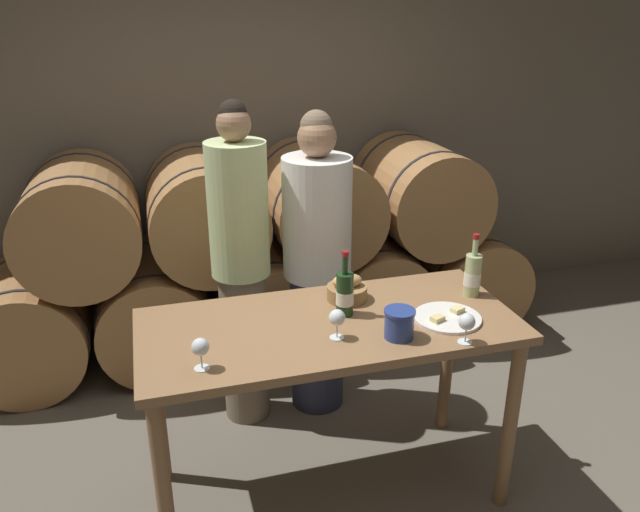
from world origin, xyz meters
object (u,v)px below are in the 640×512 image
blue_crock (399,323)px  wine_glass_center (467,323)px  bread_basket (347,290)px  cheese_plate (447,318)px  person_left (241,267)px  wine_bottle_red (345,294)px  wine_bottle_white (473,275)px  person_right (317,267)px  tasting_table (329,348)px  wine_glass_far_left (200,348)px  wine_glass_left (337,318)px

blue_crock → wine_glass_center: size_ratio=1.01×
bread_basket → cheese_plate: (0.36, -0.31, -0.04)m
person_left → bread_basket: person_left is taller
bread_basket → wine_bottle_red: bearing=-112.3°
person_left → wine_bottle_white: size_ratio=5.82×
person_left → wine_bottle_red: bearing=-62.3°
blue_crock → cheese_plate: blue_crock is taller
wine_bottle_white → person_right: bearing=131.4°
tasting_table → wine_bottle_red: size_ratio=5.46×
wine_glass_far_left → wine_glass_left: bearing=8.4°
person_left → wine_bottle_red: size_ratio=5.93×
wine_glass_left → cheese_plate: bearing=2.6°
tasting_table → wine_glass_far_left: (-0.57, -0.22, 0.22)m
cheese_plate → wine_glass_center: size_ratio=2.28×
person_right → wine_bottle_red: bearing=-95.4°
person_right → wine_glass_far_left: 1.19m
cheese_plate → person_left: bearing=132.4°
wine_bottle_red → wine_bottle_white: (0.63, 0.02, 0.00)m
blue_crock → tasting_table: bearing=139.2°
person_left → wine_glass_far_left: (-0.30, -0.94, 0.10)m
bread_basket → wine_glass_center: size_ratio=1.45×
blue_crock → wine_glass_left: wine_glass_left is taller
wine_bottle_white → blue_crock: 0.56m
wine_glass_far_left → wine_glass_center: (1.04, -0.10, 0.00)m
cheese_plate → wine_glass_left: size_ratio=2.28×
cheese_plate → wine_glass_far_left: wine_glass_far_left is taller
bread_basket → wine_glass_left: 0.37m
tasting_table → wine_glass_far_left: bearing=-158.7°
wine_bottle_white → bread_basket: 0.59m
person_left → wine_glass_center: bearing=-54.5°
person_left → wine_bottle_white: person_left is taller
wine_bottle_white → wine_bottle_red: bearing=-177.9°
person_right → wine_glass_left: 0.89m
wine_glass_center → wine_glass_left: bearing=159.9°
person_right → bread_basket: (-0.01, -0.53, 0.10)m
tasting_table → wine_glass_far_left: size_ratio=12.71×
tasting_table → blue_crock: (0.24, -0.20, 0.19)m
wine_bottle_red → wine_glass_far_left: bearing=-157.2°
person_left → wine_glass_center: (0.74, -1.04, 0.10)m
wine_bottle_red → wine_glass_left: size_ratio=2.33×
wine_glass_left → wine_glass_center: 0.52m
wine_bottle_red → bread_basket: size_ratio=1.60×
wine_bottle_white → blue_crock: bearing=-149.9°
tasting_table → wine_glass_far_left: wine_glass_far_left is taller
bread_basket → person_right: bearing=89.3°
wine_bottle_white → wine_glass_far_left: size_ratio=2.37×
cheese_plate → wine_bottle_red: bearing=157.8°
tasting_table → cheese_plate: cheese_plate is taller
wine_glass_far_left → wine_glass_center: size_ratio=1.00×
wine_bottle_red → bread_basket: 0.16m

